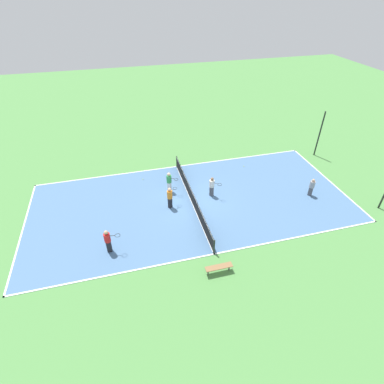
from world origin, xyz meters
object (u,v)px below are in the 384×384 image
Objects in this scene: player_baseline_gray at (312,186)px; tennis_net at (192,196)px; fence_post_back_left at (320,134)px; tennis_ball_near_net at (244,166)px; player_far_white at (212,186)px; bench at (219,267)px; tennis_ball_far_baseline at (143,179)px; player_center_orange at (170,196)px; player_coach_red at (108,240)px; player_far_green at (169,181)px.

tennis_net is at bearing -134.17° from player_baseline_gray.
tennis_ball_near_net is at bearing -87.33° from fence_post_back_left.
fence_post_back_left reaches higher than player_far_white.
tennis_ball_near_net is at bearing 176.86° from player_baseline_gray.
bench is at bearing -50.77° from fence_post_back_left.
player_far_white reaches higher than tennis_net.
tennis_ball_far_baseline is (-3.36, -4.58, -0.84)m from player_far_white.
player_center_orange is 4.27m from tennis_ball_far_baseline.
bench is 0.97× the size of player_far_white.
player_center_orange is 3.22m from player_far_white.
player_far_white is at bearing -139.36° from player_baseline_gray.
bench is 0.94× the size of player_coach_red.
tennis_ball_far_baseline is at bearing -149.04° from player_baseline_gray.
tennis_ball_far_baseline is at bearing -89.55° from fence_post_back_left.
player_far_green reaches higher than tennis_ball_far_baseline.
player_coach_red is at bearing -60.57° from tennis_net.
tennis_ball_far_baseline is (-2.07, -1.73, -0.88)m from player_far_green.
tennis_ball_near_net is (0.20, 8.44, 0.00)m from tennis_ball_far_baseline.
tennis_ball_far_baseline is at bearing 171.98° from player_far_green.
player_center_orange reaches higher than player_coach_red.
tennis_net is 6.69× the size of bench.
player_far_green reaches higher than player_baseline_gray.
tennis_ball_near_net is 7.14m from fence_post_back_left.
bench is 16.19m from fence_post_back_left.
tennis_net reaches higher than bench.
player_far_white is 22.58× the size of tennis_ball_near_net.
player_coach_red reaches higher than player_far_white.
tennis_net is 6.31m from bench.
tennis_net is 2.15m from player_far_green.
player_center_orange is 23.73× the size of tennis_ball_far_baseline.
player_far_white is (-0.40, 1.58, 0.36)m from tennis_net.
tennis_net is 6.28× the size of player_coach_red.
player_center_orange reaches higher than tennis_net.
player_center_orange is 1.17× the size of player_baseline_gray.
tennis_net is 1.67m from player_far_white.
fence_post_back_left reaches higher than tennis_net.
tennis_net is at bearing -36.54° from player_center_orange.
fence_post_back_left reaches higher than bench.
bench is at bearing -1.60° from tennis_net.
fence_post_back_left reaches higher than player_baseline_gray.
player_coach_red reaches higher than tennis_ball_near_net.
player_center_orange is 23.73× the size of tennis_ball_near_net.
bench is at bearing -40.26° from player_far_green.
player_baseline_gray is 20.34× the size of tennis_ball_near_net.
tennis_ball_far_baseline is (-5.13, -11.50, -0.74)m from player_baseline_gray.
player_far_green is 0.40× the size of fence_post_back_left.
player_far_green is 13.78m from fence_post_back_left.
player_center_orange reaches higher than player_baseline_gray.
tennis_ball_far_baseline is (-3.76, -3.00, -0.48)m from tennis_net.
player_far_green is 7.01m from tennis_ball_near_net.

